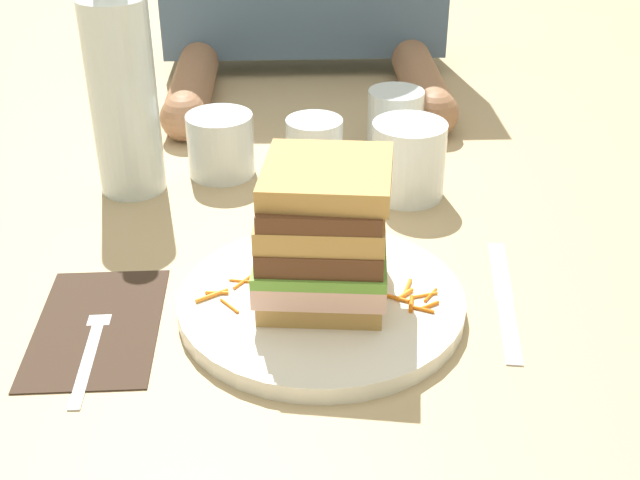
# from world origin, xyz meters

# --- Properties ---
(ground_plane) EXTENTS (3.00, 3.00, 0.00)m
(ground_plane) POSITION_xyz_m (0.00, 0.00, 0.00)
(ground_plane) COLOR tan
(main_plate) EXTENTS (0.26, 0.26, 0.02)m
(main_plate) POSITION_xyz_m (-0.02, -0.02, 0.01)
(main_plate) COLOR white
(main_plate) RESTS_ON ground_plane
(sandwich) EXTENTS (0.13, 0.13, 0.13)m
(sandwich) POSITION_xyz_m (-0.02, -0.02, 0.08)
(sandwich) COLOR tan
(sandwich) RESTS_ON main_plate
(carrot_shred_0) EXTENTS (0.02, 0.00, 0.00)m
(carrot_shred_0) POSITION_xyz_m (-0.11, -0.02, 0.02)
(carrot_shred_0) COLOR orange
(carrot_shred_0) RESTS_ON main_plate
(carrot_shred_1) EXTENTS (0.03, 0.02, 0.00)m
(carrot_shred_1) POSITION_xyz_m (-0.12, -0.02, 0.02)
(carrot_shred_1) COLOR orange
(carrot_shred_1) RESTS_ON main_plate
(carrot_shred_2) EXTENTS (0.02, 0.02, 0.00)m
(carrot_shred_2) POSITION_xyz_m (-0.10, -0.04, 0.02)
(carrot_shred_2) COLOR orange
(carrot_shred_2) RESTS_ON main_plate
(carrot_shred_3) EXTENTS (0.02, 0.01, 0.00)m
(carrot_shred_3) POSITION_xyz_m (-0.09, 0.00, 0.02)
(carrot_shred_3) COLOR orange
(carrot_shred_3) RESTS_ON main_plate
(carrot_shred_4) EXTENTS (0.02, 0.03, 0.00)m
(carrot_shred_4) POSITION_xyz_m (-0.09, -0.00, 0.02)
(carrot_shred_4) COLOR orange
(carrot_shred_4) RESTS_ON main_plate
(carrot_shred_5) EXTENTS (0.03, 0.02, 0.00)m
(carrot_shred_5) POSITION_xyz_m (0.05, -0.03, 0.02)
(carrot_shred_5) COLOR orange
(carrot_shred_5) RESTS_ON main_plate
(carrot_shred_6) EXTENTS (0.02, 0.01, 0.00)m
(carrot_shred_6) POSITION_xyz_m (0.07, -0.05, 0.02)
(carrot_shred_6) COLOR orange
(carrot_shred_6) RESTS_ON main_plate
(carrot_shred_7) EXTENTS (0.01, 0.03, 0.00)m
(carrot_shred_7) POSITION_xyz_m (0.06, -0.02, 0.02)
(carrot_shred_7) COLOR orange
(carrot_shred_7) RESTS_ON main_plate
(carrot_shred_8) EXTENTS (0.02, 0.02, 0.00)m
(carrot_shred_8) POSITION_xyz_m (0.06, -0.03, 0.02)
(carrot_shred_8) COLOR orange
(carrot_shred_8) RESTS_ON main_plate
(carrot_shred_9) EXTENTS (0.03, 0.01, 0.00)m
(carrot_shred_9) POSITION_xyz_m (0.08, -0.03, 0.02)
(carrot_shred_9) COLOR orange
(carrot_shred_9) RESTS_ON main_plate
(carrot_shred_10) EXTENTS (0.01, 0.02, 0.00)m
(carrot_shred_10) POSITION_xyz_m (0.06, -0.05, 0.02)
(carrot_shred_10) COLOR orange
(carrot_shred_10) RESTS_ON main_plate
(carrot_shred_11) EXTENTS (0.02, 0.02, 0.00)m
(carrot_shred_11) POSITION_xyz_m (0.08, -0.03, 0.02)
(carrot_shred_11) COLOR orange
(carrot_shred_11) RESTS_ON main_plate
(carrot_shred_12) EXTENTS (0.02, 0.01, 0.00)m
(carrot_shred_12) POSITION_xyz_m (0.08, -0.05, 0.02)
(carrot_shred_12) COLOR orange
(carrot_shred_12) RESTS_ON main_plate
(napkin_dark) EXTENTS (0.11, 0.18, 0.00)m
(napkin_dark) POSITION_xyz_m (-0.22, -0.04, 0.00)
(napkin_dark) COLOR #38281E
(napkin_dark) RESTS_ON ground_plane
(fork) EXTENTS (0.02, 0.17, 0.00)m
(fork) POSITION_xyz_m (-0.22, -0.06, 0.00)
(fork) COLOR silver
(fork) RESTS_ON napkin_dark
(knife) EXTENTS (0.04, 0.20, 0.00)m
(knife) POSITION_xyz_m (0.15, -0.02, 0.00)
(knife) COLOR silver
(knife) RESTS_ON ground_plane
(juice_glass) EXTENTS (0.08, 0.08, 0.09)m
(juice_glass) POSITION_xyz_m (0.09, 0.20, 0.04)
(juice_glass) COLOR white
(juice_glass) RESTS_ON ground_plane
(water_bottle) EXTENTS (0.07, 0.07, 0.28)m
(water_bottle) POSITION_xyz_m (-0.22, 0.23, 0.12)
(water_bottle) COLOR silver
(water_bottle) RESTS_ON ground_plane
(empty_tumbler_0) EXTENTS (0.08, 0.08, 0.08)m
(empty_tumbler_0) POSITION_xyz_m (-0.12, 0.27, 0.04)
(empty_tumbler_0) COLOR silver
(empty_tumbler_0) RESTS_ON ground_plane
(empty_tumbler_1) EXTENTS (0.07, 0.07, 0.08)m
(empty_tumbler_1) POSITION_xyz_m (0.09, 0.33, 0.04)
(empty_tumbler_1) COLOR silver
(empty_tumbler_1) RESTS_ON ground_plane
(empty_tumbler_2) EXTENTS (0.07, 0.07, 0.07)m
(empty_tumbler_2) POSITION_xyz_m (-0.01, 0.26, 0.04)
(empty_tumbler_2) COLOR silver
(empty_tumbler_2) RESTS_ON ground_plane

